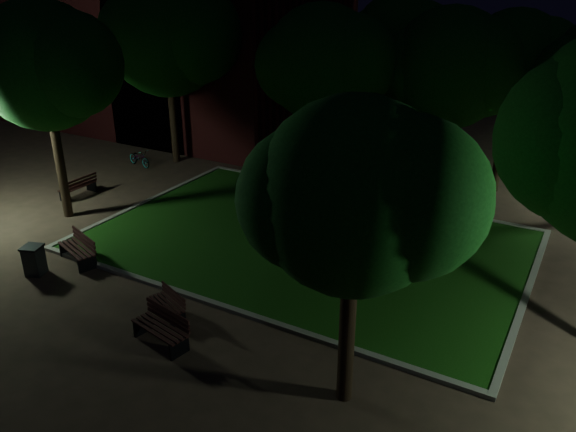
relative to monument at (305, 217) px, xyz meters
name	(u,v)px	position (x,y,z in m)	size (l,w,h in m)	color
ground	(277,264)	(0.00, -2.00, -0.96)	(80.00, 80.00, 0.00)	#433126
lawn	(305,240)	(0.00, 0.00, -0.92)	(15.00, 10.00, 0.08)	#16460F
lawn_kerb	(305,240)	(0.00, 0.00, -0.90)	(15.40, 10.40, 0.12)	slate
monument	(305,217)	(0.00, 0.00, 0.00)	(1.40, 1.40, 3.20)	#9A968C
building_main	(168,1)	(-15.86, 11.79, 6.42)	(20.00, 12.00, 15.00)	#471314
tree_west	(45,66)	(-9.30, -2.63, 4.94)	(5.79, 4.73, 8.27)	black
tree_north_wl	(324,63)	(-2.06, 5.37, 4.56)	(6.00, 4.90, 7.97)	black
tree_north_er	(452,69)	(2.76, 7.56, 4.41)	(6.15, 5.02, 7.88)	black
tree_se	(358,198)	(4.70, -6.75, 4.01)	(4.92, 4.02, 6.99)	black
tree_nw	(168,35)	(-10.10, 5.01, 5.34)	(7.18, 5.86, 9.23)	black
tree_far_north	(399,40)	(-1.04, 11.68, 4.97)	(5.46, 4.46, 8.17)	black
tree_extra	(516,60)	(5.00, 8.79, 4.76)	(5.00, 4.08, 7.77)	black
lamppost_nw	(194,89)	(-11.01, 7.79, 2.22)	(1.18, 0.28, 4.55)	black
bench_near_left	(169,304)	(-1.12, -6.12, -0.60)	(1.45, 0.95, 0.75)	black
bench_near_right	(162,328)	(-0.40, -7.22, -0.51)	(1.82, 0.92, 0.95)	black
bench_west_near	(79,249)	(-5.89, -5.13, -0.50)	(1.89, 1.16, 0.98)	black
bench_left_side	(79,187)	(-10.64, -0.94, -0.52)	(0.62, 1.70, 0.93)	black
bench_far_side	(408,176)	(1.32, 7.56, -0.51)	(1.83, 0.98, 0.95)	black
trash_bin	(34,260)	(-6.46, -6.43, -0.45)	(0.75, 0.75, 1.00)	black
bicycle	(139,158)	(-11.35, 3.52, -0.52)	(0.57, 1.65, 0.87)	black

